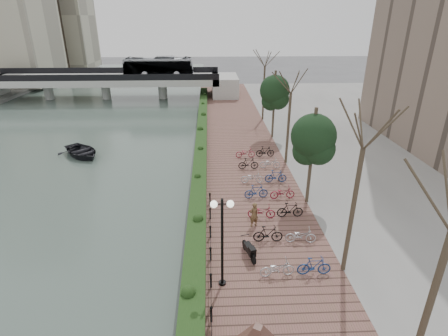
{
  "coord_description": "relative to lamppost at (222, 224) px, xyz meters",
  "views": [
    {
      "loc": [
        1.47,
        -11.74,
        12.06
      ],
      "look_at": [
        2.45,
        11.5,
        2.0
      ],
      "focal_mm": 28.0,
      "sensor_mm": 36.0,
      "label": 1
    }
  ],
  "objects": [
    {
      "name": "river_water",
      "position": [
        -16.93,
        23.79,
        -3.79
      ],
      "size": [
        30.0,
        130.0,
        0.02
      ],
      "primitive_type": "cube",
      "color": "#4E6256",
      "rests_on": "ground"
    },
    {
      "name": "bicycle_parking",
      "position": [
        3.56,
        8.31,
        -2.82
      ],
      "size": [
        2.4,
        17.32,
        1.0
      ],
      "color": "#BABBC0",
      "rests_on": "promenade"
    },
    {
      "name": "ground",
      "position": [
        -1.93,
        -1.21,
        -3.8
      ],
      "size": [
        220.0,
        220.0,
        0.0
      ],
      "primitive_type": "plane",
      "color": "#59595B",
      "rests_on": "ground"
    },
    {
      "name": "chain_fence",
      "position": [
        -0.53,
        0.79,
        -2.95
      ],
      "size": [
        0.1,
        14.1,
        0.7
      ],
      "color": "black",
      "rests_on": "promenade"
    },
    {
      "name": "boat",
      "position": [
        -12.53,
        18.24,
        -3.29
      ],
      "size": [
        5.67,
        5.72,
        0.97
      ],
      "primitive_type": "imported",
      "rotation": [
        0.0,
        0.0,
        0.76
      ],
      "color": "black",
      "rests_on": "river_water"
    },
    {
      "name": "promenade",
      "position": [
        2.07,
        16.29,
        -3.55
      ],
      "size": [
        8.0,
        75.0,
        0.5
      ],
      "primitive_type": "cube",
      "color": "brown",
      "rests_on": "ground"
    },
    {
      "name": "hedge",
      "position": [
        -1.33,
        18.79,
        -3.0
      ],
      "size": [
        1.1,
        56.0,
        0.6
      ],
      "primitive_type": "cube",
      "color": "#183714",
      "rests_on": "promenade"
    },
    {
      "name": "street_trees",
      "position": [
        6.07,
        11.47,
        -0.11
      ],
      "size": [
        3.2,
        37.12,
        6.8
      ],
      "color": "#372C20",
      "rests_on": "promenade"
    },
    {
      "name": "motorcycle",
      "position": [
        1.47,
        1.99,
        -2.82
      ],
      "size": [
        0.85,
        1.58,
        0.95
      ],
      "primitive_type": null,
      "rotation": [
        0.0,
        0.0,
        0.27
      ],
      "color": "black",
      "rests_on": "promenade"
    },
    {
      "name": "pedestrian",
      "position": [
        2.07,
        4.89,
        -2.51
      ],
      "size": [
        0.67,
        0.57,
        1.57
      ],
      "primitive_type": "imported",
      "rotation": [
        0.0,
        0.0,
        3.55
      ],
      "color": "brown",
      "rests_on": "promenade"
    },
    {
      "name": "inland_pavement",
      "position": [
        18.07,
        16.29,
        -3.55
      ],
      "size": [
        24.0,
        75.0,
        0.5
      ],
      "primitive_type": "cube",
      "color": "gray",
      "rests_on": "ground"
    },
    {
      "name": "bridge",
      "position": [
        -15.15,
        43.79,
        -0.43
      ],
      "size": [
        36.0,
        10.77,
        6.5
      ],
      "color": "#ACACA7",
      "rests_on": "ground"
    },
    {
      "name": "lamppost",
      "position": [
        0.0,
        0.0,
        0.0
      ],
      "size": [
        1.02,
        0.32,
        4.54
      ],
      "color": "black",
      "rests_on": "promenade"
    }
  ]
}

